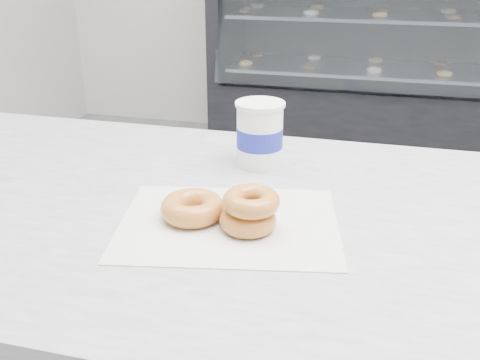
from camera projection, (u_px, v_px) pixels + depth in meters
The scene contains 5 objects.
display_case at pixel (406, 84), 3.37m from camera, with size 2.40×0.74×1.25m.
wax_paper at pixel (229, 223), 0.84m from camera, with size 0.34×0.26×0.00m, color silver.
donut_single at pixel (192, 208), 0.85m from camera, with size 0.10×0.10×0.04m, color orange.
donut_stack at pixel (250, 211), 0.81m from camera, with size 0.12×0.12×0.06m.
coffee_cup at pixel (260, 134), 1.04m from camera, with size 0.11×0.11×0.13m.
Camera 1 is at (-0.19, -1.37, 1.30)m, focal length 40.00 mm.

